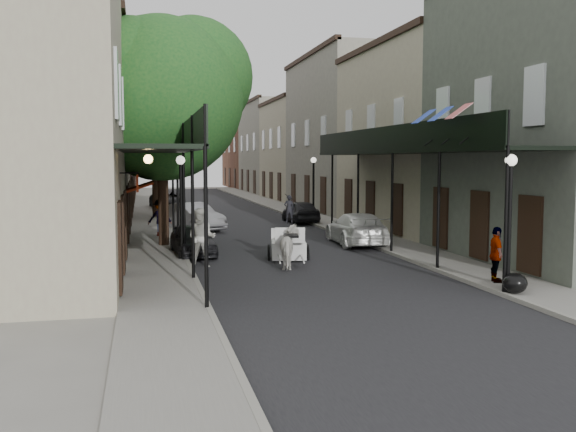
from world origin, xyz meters
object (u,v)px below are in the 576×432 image
tree_far (160,126)px  car_right_near (357,229)px  car_left_mid (193,217)px  lamppost_right_near (509,221)px  lamppost_right_far (313,189)px  car_right_far (301,212)px  horse (291,247)px  pedestrian_walking (202,238)px  carriage (288,233)px  tree_near (171,92)px  car_left_far (167,200)px  lamppost_left (181,205)px  car_left_near (193,240)px  pedestrian_sidewalk_right (496,255)px  pedestrian_sidewalk_left (160,218)px

tree_far → car_right_near: 17.84m
car_left_mid → lamppost_right_near: bearing=-93.5°
lamppost_right_far → car_right_far: (-0.50, 1.00, -1.39)m
car_right_near → car_right_far: car_right_near is taller
horse → pedestrian_walking: (-2.94, 0.90, 0.29)m
lamppost_right_near → carriage: (-4.26, 7.95, -1.10)m
tree_near → pedestrian_walking: (0.70, -5.56, -5.47)m
carriage → car_left_far: carriage is taller
lamppost_right_near → lamppost_left: 11.46m
car_right_near → tree_far: bearing=-58.4°
car_left_near → car_left_mid: bearing=80.2°
pedestrian_sidewalk_right → car_left_mid: (-7.40, 16.93, -0.21)m
tree_near → lamppost_right_far: tree_near is taller
pedestrian_sidewalk_right → car_left_mid: pedestrian_sidewalk_right is taller
tree_far → carriage: bearing=-77.4°
car_left_near → car_right_near: bearing=7.7°
car_left_near → car_left_far: (-0.00, 24.24, 0.06)m
tree_near → car_left_mid: tree_near is taller
car_left_far → car_right_near: bearing=-77.7°
tree_far → pedestrian_walking: 20.16m
pedestrian_sidewalk_right → car_left_far: bearing=29.5°
lamppost_right_far → pedestrian_sidewalk_right: (0.44, -18.68, -1.12)m
tree_far → lamppost_left: 18.57m
pedestrian_sidewalk_right → car_left_mid: bearing=39.0°
lamppost_right_near → car_left_far: size_ratio=0.76×
tree_near → car_right_near: (7.80, -1.18, -5.79)m
carriage → car_left_mid: carriage is taller
tree_far → pedestrian_sidewalk_left: bearing=-92.2°
pedestrian_sidewalk_right → car_right_near: bearing=20.9°
pedestrian_sidewalk_left → car_right_near: size_ratio=0.36×
lamppost_left → car_right_far: 15.17m
car_right_near → lamppost_right_near: bearing=96.9°
tree_near → car_left_near: bearing=-78.0°
car_left_mid → lamppost_right_far: bearing=-10.3°
horse → pedestrian_walking: bearing=-6.9°
lamppost_left → horse: size_ratio=2.15×
lamppost_left → pedestrian_sidewalk_right: 10.98m
car_left_mid → pedestrian_sidewalk_right: bearing=-90.8°
lamppost_right_far → pedestrian_sidewalk_left: bearing=-151.4°
pedestrian_sidewalk_right → car_left_far: pedestrian_sidewalk_right is taller
tree_far → pedestrian_walking: (0.75, -19.56, -4.82)m
pedestrian_walking → car_right_far: size_ratio=0.52×
tree_near → tree_far: size_ratio=1.12×
lamppost_left → car_left_far: 25.64m
horse → car_left_mid: size_ratio=0.39×
lamppost_left → car_right_far: (7.70, 13.00, -1.39)m
car_left_far → car_right_near: 23.72m
tree_near → tree_far: tree_near is taller
pedestrian_sidewalk_left → car_right_near: bearing=147.6°
lamppost_right_far → car_right_near: (-0.50, -9.00, -1.35)m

